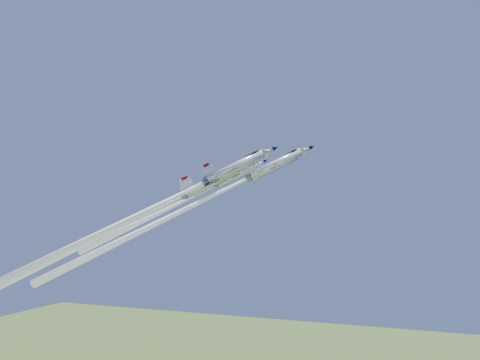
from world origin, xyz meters
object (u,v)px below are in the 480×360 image
at_px(jet_right, 149,210).
at_px(jet_slot, 111,231).
at_px(jet_left, 179,203).
at_px(jet_lead, 184,210).

xyz_separation_m(jet_right, jet_slot, (-9.26, -0.15, -4.57)).
xyz_separation_m(jet_left, jet_slot, (-7.65, -16.29, -6.18)).
relative_size(jet_left, jet_right, 0.78).
height_order(jet_lead, jet_slot, jet_lead).
relative_size(jet_left, jet_slot, 0.66).
xyz_separation_m(jet_lead, jet_right, (-3.11, -9.33, 0.06)).
relative_size(jet_lead, jet_left, 1.42).
bearing_deg(jet_slot, jet_lead, 101.07).
xyz_separation_m(jet_left, jet_right, (1.61, -16.14, -1.62)).
distance_m(jet_left, jet_slot, 19.03).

